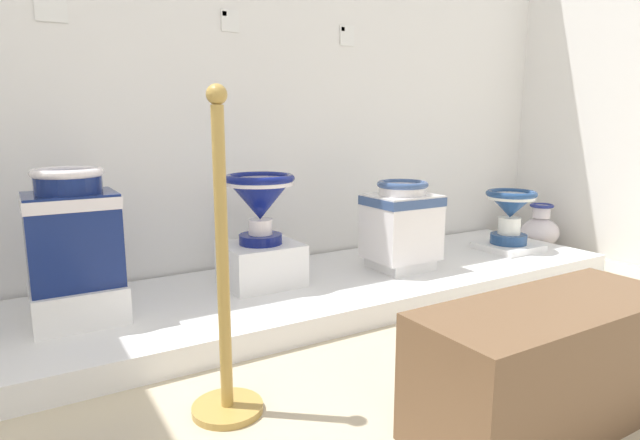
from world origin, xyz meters
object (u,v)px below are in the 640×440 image
plinth_block_tall_cobalt (79,302)px  plinth_block_slender_white (508,247)px  antique_toilet_slender_white (510,209)px  info_placard_third (347,35)px  plinth_block_squat_floral (261,264)px  antique_toilet_squat_floral (260,198)px  info_placard_first (50,4)px  plinth_block_pale_glazed (400,263)px  antique_toilet_pale_glazed (402,219)px  stanchion_post_near_left (224,313)px  museum_bench (549,364)px  decorative_vase_companion (540,231)px  info_placard_second (230,21)px  antique_toilet_tall_cobalt (72,226)px

plinth_block_tall_cobalt → plinth_block_slender_white: 2.59m
antique_toilet_slender_white → info_placard_third: info_placard_third is taller
plinth_block_squat_floral → antique_toilet_squat_floral: bearing=0.0°
info_placard_first → info_placard_third: bearing=-0.0°
info_placard_third → antique_toilet_squat_floral: bearing=-152.7°
plinth_block_squat_floral → plinth_block_pale_glazed: bearing=-9.7°
plinth_block_pale_glazed → antique_toilet_pale_glazed: antique_toilet_pale_glazed is taller
antique_toilet_squat_floral → plinth_block_slender_white: size_ratio=1.01×
plinth_block_squat_floral → antique_toilet_slender_white: size_ratio=1.08×
plinth_block_pale_glazed → stanchion_post_near_left: 1.55m
info_placard_third → antique_toilet_pale_glazed: bearing=-88.3°
antique_toilet_slender_white → museum_bench: (-1.40, -1.32, -0.19)m
decorative_vase_companion → plinth_block_squat_floral: bearing=-179.5°
antique_toilet_slender_white → stanchion_post_near_left: bearing=-161.9°
museum_bench → antique_toilet_squat_floral: bearing=101.9°
antique_toilet_squat_floral → info_placard_third: size_ratio=2.95×
plinth_block_slender_white → info_placard_first: 2.95m
museum_bench → decorative_vase_companion: bearing=37.2°
plinth_block_slender_white → museum_bench: 1.92m
info_placard_first → info_placard_second: 0.87m
decorative_vase_companion → museum_bench: size_ratio=0.38×
plinth_block_squat_floral → decorative_vase_companion: bearing=0.5°
antique_toilet_tall_cobalt → plinth_block_pale_glazed: 1.73m
plinth_block_slender_white → museum_bench: museum_bench is taller
plinth_block_squat_floral → decorative_vase_companion: (2.28, 0.02, -0.07)m
antique_toilet_tall_cobalt → info_placard_first: info_placard_first is taller
plinth_block_squat_floral → info_placard_first: info_placard_first is taller
plinth_block_squat_floral → decorative_vase_companion: decorative_vase_companion is taller
info_placard_third → plinth_block_slender_white: bearing=-31.6°
antique_toilet_squat_floral → decorative_vase_companion: 2.31m
plinth_block_tall_cobalt → info_placard_first: size_ratio=2.30×
stanchion_post_near_left → antique_toilet_squat_floral: bearing=59.0°
decorative_vase_companion → plinth_block_tall_cobalt: bearing=-178.7°
info_placard_second → plinth_block_pale_glazed: bearing=-35.1°
plinth_block_pale_glazed → antique_toilet_squat_floral: bearing=170.3°
antique_toilet_tall_cobalt → plinth_block_pale_glazed: (1.69, -0.09, -0.37)m
plinth_block_tall_cobalt → info_placard_second: bearing=27.1°
stanchion_post_near_left → info_placard_second: bearing=66.5°
antique_toilet_pale_glazed → museum_bench: (-0.50, -1.33, -0.21)m
antique_toilet_slender_white → stanchion_post_near_left: (-2.25, -0.73, -0.05)m
antique_toilet_tall_cobalt → plinth_block_slender_white: 2.62m
plinth_block_tall_cobalt → antique_toilet_slender_white: size_ratio=1.04×
antique_toilet_slender_white → info_placard_third: bearing=148.4°
plinth_block_tall_cobalt → plinth_block_squat_floral: 0.88m
antique_toilet_tall_cobalt → museum_bench: (1.19, -1.42, -0.32)m
decorative_vase_companion → stanchion_post_near_left: (-2.81, -0.91, 0.19)m
antique_toilet_squat_floral → antique_toilet_slender_white: bearing=-5.1°
info_placard_second → info_placard_first: bearing=180.0°
plinth_block_squat_floral → info_placard_first: (-0.84, 0.41, 1.26)m
plinth_block_tall_cobalt → antique_toilet_squat_floral: antique_toilet_squat_floral is taller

